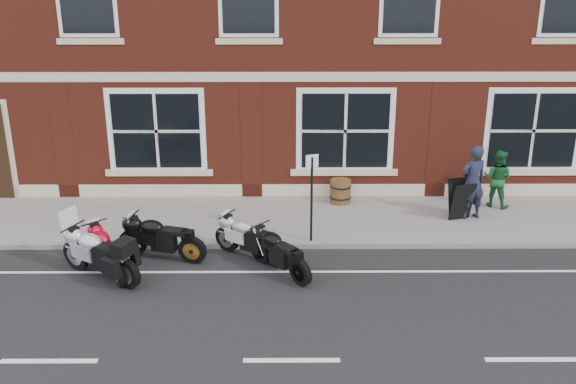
# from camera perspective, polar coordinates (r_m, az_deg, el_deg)

# --- Properties ---
(ground) EXTENTS (80.00, 80.00, 0.00)m
(ground) POSITION_cam_1_polar(r_m,az_deg,el_deg) (13.51, 0.18, -7.50)
(ground) COLOR black
(ground) RESTS_ON ground
(sidewalk) EXTENTS (30.00, 3.00, 0.12)m
(sidewalk) POSITION_cam_1_polar(r_m,az_deg,el_deg) (16.21, 0.09, -2.43)
(sidewalk) COLOR slate
(sidewalk) RESTS_ON ground
(kerb) EXTENTS (30.00, 0.16, 0.12)m
(kerb) POSITION_cam_1_polar(r_m,az_deg,el_deg) (14.76, 0.14, -4.76)
(kerb) COLOR slate
(kerb) RESTS_ON ground
(moto_touring_silver) EXTENTS (1.89, 1.32, 1.43)m
(moto_touring_silver) POSITION_cam_1_polar(r_m,az_deg,el_deg) (13.79, -16.48, -5.09)
(moto_touring_silver) COLOR black
(moto_touring_silver) RESTS_ON ground
(moto_sport_red) EXTENTS (1.12, 1.77, 0.89)m
(moto_sport_red) POSITION_cam_1_polar(r_m,az_deg,el_deg) (13.99, -15.71, -4.96)
(moto_sport_red) COLOR black
(moto_sport_red) RESTS_ON ground
(moto_sport_black) EXTENTS (2.02, 0.71, 0.93)m
(moto_sport_black) POSITION_cam_1_polar(r_m,az_deg,el_deg) (14.33, -11.26, -3.88)
(moto_sport_black) COLOR black
(moto_sport_black) RESTS_ON ground
(moto_sport_silver) EXTENTS (1.66, 1.26, 0.88)m
(moto_sport_silver) POSITION_cam_1_polar(r_m,az_deg,el_deg) (14.13, -3.41, -3.98)
(moto_sport_silver) COLOR black
(moto_sport_silver) RESTS_ON ground
(moto_naked_black) EXTENTS (1.32, 1.60, 0.88)m
(moto_naked_black) POSITION_cam_1_polar(r_m,az_deg,el_deg) (13.46, -0.79, -5.21)
(moto_naked_black) COLOR black
(moto_naked_black) RESTS_ON ground
(pedestrian_left) EXTENTS (0.79, 0.63, 1.89)m
(pedestrian_left) POSITION_cam_1_polar(r_m,az_deg,el_deg) (16.46, 16.10, 0.85)
(pedestrian_left) COLOR #1A1E2F
(pedestrian_left) RESTS_ON sidewalk
(pedestrian_right) EXTENTS (0.93, 0.89, 1.52)m
(pedestrian_right) POSITION_cam_1_polar(r_m,az_deg,el_deg) (17.53, 18.11, 1.15)
(pedestrian_right) COLOR #175025
(pedestrian_right) RESTS_ON sidewalk
(a_board_sign) EXTENTS (0.69, 0.56, 0.99)m
(a_board_sign) POSITION_cam_1_polar(r_m,az_deg,el_deg) (16.52, 15.09, -0.65)
(a_board_sign) COLOR black
(a_board_sign) RESTS_ON sidewalk
(barrel_planter) EXTENTS (0.57, 0.57, 0.63)m
(barrel_planter) POSITION_cam_1_polar(r_m,az_deg,el_deg) (17.10, 4.68, 0.07)
(barrel_planter) COLOR #422011
(barrel_planter) RESTS_ON sidewalk
(parking_sign) EXTENTS (0.28, 0.11, 2.07)m
(parking_sign) POSITION_cam_1_polar(r_m,az_deg,el_deg) (14.42, 2.12, 0.01)
(parking_sign) COLOR black
(parking_sign) RESTS_ON sidewalk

